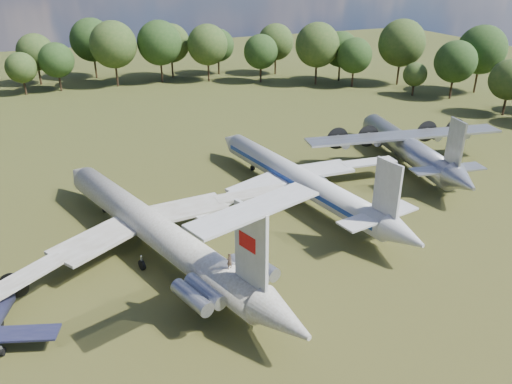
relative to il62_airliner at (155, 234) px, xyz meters
name	(u,v)px	position (x,y,z in m)	size (l,w,h in m)	color
ground	(187,241)	(3.88, 1.24, -2.40)	(300.00, 300.00, 0.00)	#253C14
il62_airliner	(155,234)	(0.00, 0.00, 0.00)	(37.71, 49.02, 4.81)	silver
tu104_jet	(298,183)	(21.13, 6.33, -0.15)	(33.78, 45.03, 4.50)	silver
an12_transport	(406,150)	(42.53, 10.52, -0.04)	(32.21, 36.00, 4.74)	#ADAFB5
person_on_il62	(229,261)	(4.08, -12.83, 3.19)	(0.57, 0.38, 1.57)	#836042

